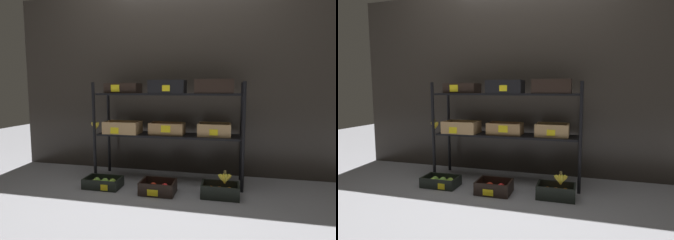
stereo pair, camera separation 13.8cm
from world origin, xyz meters
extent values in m
plane|color=gray|center=(0.00, 0.00, 0.00)|extent=(10.00, 10.00, 0.00)
cube|color=#2D2823|center=(0.00, 0.37, 1.04)|extent=(3.92, 0.12, 2.09)
cylinder|color=black|center=(-0.76, -0.17, 0.52)|extent=(0.03, 0.03, 1.05)
cylinder|color=black|center=(0.76, -0.17, 0.52)|extent=(0.03, 0.03, 1.05)
cylinder|color=black|center=(-0.76, 0.17, 0.52)|extent=(0.03, 0.03, 1.05)
cylinder|color=black|center=(0.76, 0.17, 0.52)|extent=(0.03, 0.03, 1.05)
cube|color=black|center=(0.00, 0.00, 0.49)|extent=(1.48, 0.32, 0.02)
cube|color=black|center=(0.00, 0.00, 0.92)|extent=(1.48, 0.32, 0.02)
cube|color=tan|center=(-0.49, -0.04, 0.51)|extent=(0.38, 0.23, 0.01)
cube|color=tan|center=(-0.49, -0.15, 0.57)|extent=(0.38, 0.02, 0.12)
cube|color=tan|center=(-0.49, 0.07, 0.57)|extent=(0.38, 0.02, 0.12)
cube|color=tan|center=(-0.67, -0.04, 0.57)|extent=(0.02, 0.20, 0.12)
cube|color=tan|center=(-0.31, -0.04, 0.57)|extent=(0.02, 0.20, 0.12)
sphere|color=#E5BE52|center=(-0.59, -0.07, 0.55)|extent=(0.07, 0.07, 0.07)
sphere|color=gold|center=(-0.49, -0.07, 0.55)|extent=(0.07, 0.07, 0.07)
sphere|color=gold|center=(-0.40, -0.07, 0.55)|extent=(0.07, 0.07, 0.07)
sphere|color=#D3BF52|center=(-0.58, -0.01, 0.55)|extent=(0.07, 0.07, 0.07)
sphere|color=#D0B651|center=(-0.50, -0.01, 0.55)|extent=(0.07, 0.07, 0.07)
sphere|color=#D3C44F|center=(-0.40, -0.01, 0.55)|extent=(0.07, 0.07, 0.07)
cube|color=yellow|center=(-0.54, -0.16, 0.55)|extent=(0.09, 0.01, 0.07)
cube|color=#A87F51|center=(-0.01, 0.00, 0.51)|extent=(0.36, 0.21, 0.01)
cube|color=#A87F51|center=(-0.01, -0.10, 0.57)|extent=(0.36, 0.02, 0.11)
cube|color=#A87F51|center=(-0.01, 0.09, 0.57)|extent=(0.36, 0.02, 0.11)
cube|color=#A87F51|center=(-0.18, 0.00, 0.57)|extent=(0.02, 0.18, 0.11)
cube|color=#A87F51|center=(0.16, 0.00, 0.57)|extent=(0.02, 0.18, 0.11)
sphere|color=orange|center=(-0.11, -0.04, 0.54)|extent=(0.06, 0.06, 0.06)
sphere|color=orange|center=(-0.04, -0.04, 0.54)|extent=(0.06, 0.06, 0.06)
sphere|color=orange|center=(0.03, -0.03, 0.54)|extent=(0.06, 0.06, 0.06)
sphere|color=orange|center=(0.10, -0.04, 0.54)|extent=(0.06, 0.06, 0.06)
sphere|color=orange|center=(-0.11, 0.02, 0.54)|extent=(0.06, 0.06, 0.06)
sphere|color=orange|center=(-0.04, 0.03, 0.54)|extent=(0.06, 0.06, 0.06)
sphere|color=orange|center=(0.02, 0.02, 0.54)|extent=(0.06, 0.06, 0.06)
sphere|color=orange|center=(0.10, 0.02, 0.54)|extent=(0.06, 0.06, 0.06)
cube|color=yellow|center=(0.00, -0.11, 0.57)|extent=(0.10, 0.01, 0.07)
cube|color=tan|center=(0.48, 0.02, 0.51)|extent=(0.33, 0.25, 0.01)
cube|color=tan|center=(0.48, -0.09, 0.57)|extent=(0.33, 0.02, 0.11)
cube|color=tan|center=(0.48, 0.14, 0.57)|extent=(0.33, 0.02, 0.11)
cube|color=tan|center=(0.33, 0.02, 0.57)|extent=(0.02, 0.22, 0.11)
cube|color=tan|center=(0.64, 0.02, 0.57)|extent=(0.02, 0.22, 0.11)
ellipsoid|color=tan|center=(0.41, -0.01, 0.56)|extent=(0.07, 0.07, 0.09)
ellipsoid|color=tan|center=(0.48, -0.01, 0.56)|extent=(0.07, 0.07, 0.09)
ellipsoid|color=tan|center=(0.55, -0.01, 0.56)|extent=(0.07, 0.07, 0.09)
ellipsoid|color=#AFC352|center=(0.40, 0.06, 0.56)|extent=(0.07, 0.07, 0.09)
ellipsoid|color=#B5B95D|center=(0.48, 0.06, 0.56)|extent=(0.07, 0.07, 0.09)
ellipsoid|color=#A8B64C|center=(0.56, 0.06, 0.56)|extent=(0.07, 0.07, 0.09)
cube|color=yellow|center=(0.48, -0.10, 0.55)|extent=(0.08, 0.01, 0.06)
cube|color=black|center=(-0.49, 0.00, 0.94)|extent=(0.36, 0.22, 0.01)
cube|color=black|center=(-0.49, -0.10, 0.99)|extent=(0.36, 0.02, 0.09)
cube|color=black|center=(-0.49, 0.10, 0.99)|extent=(0.36, 0.02, 0.09)
cube|color=black|center=(-0.66, 0.00, 0.99)|extent=(0.02, 0.19, 0.09)
cube|color=black|center=(-0.32, 0.00, 0.99)|extent=(0.02, 0.19, 0.09)
ellipsoid|color=brown|center=(-0.60, -0.03, 0.98)|extent=(0.05, 0.05, 0.07)
ellipsoid|color=brown|center=(-0.53, -0.03, 0.98)|extent=(0.05, 0.05, 0.07)
ellipsoid|color=brown|center=(-0.46, -0.04, 0.98)|extent=(0.05, 0.05, 0.07)
ellipsoid|color=brown|center=(-0.39, -0.03, 0.98)|extent=(0.05, 0.05, 0.07)
ellipsoid|color=brown|center=(-0.59, 0.04, 0.98)|extent=(0.05, 0.05, 0.07)
ellipsoid|color=brown|center=(-0.52, 0.03, 0.98)|extent=(0.05, 0.05, 0.07)
ellipsoid|color=brown|center=(-0.46, 0.03, 0.98)|extent=(0.05, 0.05, 0.07)
ellipsoid|color=brown|center=(-0.39, 0.03, 0.98)|extent=(0.05, 0.05, 0.07)
cube|color=yellow|center=(-0.54, -0.11, 0.98)|extent=(0.09, 0.01, 0.07)
cube|color=black|center=(0.01, -0.04, 0.94)|extent=(0.36, 0.22, 0.01)
cube|color=black|center=(0.01, -0.15, 1.00)|extent=(0.36, 0.02, 0.12)
cube|color=black|center=(0.01, 0.06, 1.00)|extent=(0.36, 0.02, 0.12)
cube|color=black|center=(-0.17, -0.04, 1.00)|extent=(0.02, 0.19, 0.12)
cube|color=black|center=(0.18, -0.04, 1.00)|extent=(0.02, 0.19, 0.12)
ellipsoid|color=yellow|center=(-0.10, -0.08, 0.98)|extent=(0.06, 0.06, 0.08)
ellipsoid|color=yellow|center=(-0.03, -0.08, 0.98)|extent=(0.06, 0.06, 0.08)
ellipsoid|color=yellow|center=(0.04, -0.07, 0.98)|extent=(0.06, 0.06, 0.08)
ellipsoid|color=yellow|center=(0.11, -0.08, 0.98)|extent=(0.06, 0.06, 0.08)
ellipsoid|color=yellow|center=(-0.10, -0.02, 0.98)|extent=(0.06, 0.06, 0.08)
ellipsoid|color=yellow|center=(-0.03, -0.02, 0.98)|extent=(0.06, 0.06, 0.08)
ellipsoid|color=yellow|center=(0.04, -0.01, 0.98)|extent=(0.06, 0.06, 0.08)
ellipsoid|color=yellow|center=(0.11, -0.01, 0.98)|extent=(0.06, 0.06, 0.08)
cube|color=yellow|center=(0.01, -0.16, 0.98)|extent=(0.08, 0.01, 0.06)
cube|color=black|center=(0.48, -0.03, 0.94)|extent=(0.37, 0.23, 0.01)
cube|color=black|center=(0.48, -0.14, 1.01)|extent=(0.37, 0.02, 0.12)
cube|color=black|center=(0.48, 0.08, 1.01)|extent=(0.37, 0.02, 0.12)
cube|color=black|center=(0.30, -0.03, 1.01)|extent=(0.02, 0.20, 0.12)
cube|color=black|center=(0.65, -0.03, 1.01)|extent=(0.02, 0.20, 0.12)
sphere|color=#6C2F5A|center=(0.36, -0.07, 0.97)|extent=(0.05, 0.05, 0.05)
sphere|color=#671C48|center=(0.42, -0.07, 0.97)|extent=(0.05, 0.05, 0.05)
sphere|color=#551D53|center=(0.47, -0.07, 0.97)|extent=(0.05, 0.05, 0.05)
sphere|color=#6A2B59|center=(0.53, -0.07, 0.97)|extent=(0.05, 0.05, 0.05)
sphere|color=#662E54|center=(0.59, -0.07, 0.97)|extent=(0.05, 0.05, 0.05)
sphere|color=#56254A|center=(0.36, 0.01, 0.97)|extent=(0.05, 0.05, 0.05)
sphere|color=#581E4D|center=(0.42, 0.01, 0.97)|extent=(0.05, 0.05, 0.05)
sphere|color=#5F1F57|center=(0.47, 0.01, 0.97)|extent=(0.05, 0.05, 0.05)
sphere|color=#692B57|center=(0.53, 0.01, 0.97)|extent=(0.05, 0.05, 0.05)
sphere|color=#60304D|center=(0.59, 0.01, 0.97)|extent=(0.05, 0.05, 0.05)
cylinder|color=brown|center=(-0.80, -0.08, 0.63)|extent=(0.02, 0.02, 0.02)
ellipsoid|color=yellow|center=(-0.82, -0.08, 0.58)|extent=(0.08, 0.03, 0.09)
ellipsoid|color=yellow|center=(-0.81, -0.09, 0.58)|extent=(0.06, 0.03, 0.09)
ellipsoid|color=yellow|center=(-0.80, -0.09, 0.58)|extent=(0.03, 0.03, 0.09)
ellipsoid|color=yellow|center=(-0.79, -0.07, 0.58)|extent=(0.06, 0.03, 0.09)
ellipsoid|color=yellow|center=(-0.78, -0.07, 0.58)|extent=(0.08, 0.03, 0.09)
cube|color=black|center=(-0.58, -0.35, 0.01)|extent=(0.36, 0.21, 0.01)
cube|color=black|center=(-0.58, -0.45, 0.06)|extent=(0.36, 0.02, 0.09)
cube|color=black|center=(-0.58, -0.25, 0.06)|extent=(0.36, 0.02, 0.09)
cube|color=black|center=(-0.76, -0.35, 0.06)|extent=(0.02, 0.18, 0.09)
cube|color=black|center=(-0.41, -0.35, 0.06)|extent=(0.02, 0.18, 0.09)
sphere|color=#93C53B|center=(-0.67, -0.38, 0.05)|extent=(0.07, 0.07, 0.07)
sphere|color=#80C744|center=(-0.58, -0.38, 0.05)|extent=(0.07, 0.07, 0.07)
sphere|color=#95BF39|center=(-0.50, -0.38, 0.05)|extent=(0.07, 0.07, 0.07)
sphere|color=#85BA45|center=(-0.67, -0.32, 0.05)|extent=(0.07, 0.07, 0.07)
sphere|color=#85BA47|center=(-0.58, -0.32, 0.05)|extent=(0.07, 0.07, 0.07)
sphere|color=#94BC3A|center=(-0.50, -0.32, 0.05)|extent=(0.07, 0.07, 0.07)
cube|color=yellow|center=(-0.52, -0.46, 0.04)|extent=(0.07, 0.00, 0.06)
cube|color=black|center=(-0.01, -0.37, 0.01)|extent=(0.33, 0.23, 0.01)
cube|color=black|center=(-0.01, -0.48, 0.07)|extent=(0.33, 0.02, 0.11)
cube|color=black|center=(-0.01, -0.27, 0.07)|extent=(0.33, 0.02, 0.11)
cube|color=black|center=(-0.17, -0.37, 0.07)|extent=(0.02, 0.20, 0.11)
cube|color=black|center=(0.14, -0.37, 0.07)|extent=(0.02, 0.20, 0.11)
sphere|color=red|center=(-0.07, -0.40, 0.05)|extent=(0.07, 0.07, 0.07)
sphere|color=red|center=(0.05, -0.41, 0.05)|extent=(0.07, 0.07, 0.07)
sphere|color=red|center=(-0.07, -0.34, 0.05)|extent=(0.07, 0.07, 0.07)
sphere|color=red|center=(0.05, -0.34, 0.05)|extent=(0.07, 0.07, 0.07)
cube|color=yellow|center=(-0.03, -0.49, 0.04)|extent=(0.10, 0.01, 0.06)
cube|color=black|center=(0.56, -0.34, 0.01)|extent=(0.34, 0.21, 0.01)
cube|color=black|center=(0.56, -0.43, 0.07)|extent=(0.34, 0.02, 0.11)
cube|color=black|center=(0.56, -0.24, 0.07)|extent=(0.34, 0.02, 0.11)
cube|color=black|center=(0.40, -0.34, 0.07)|extent=(0.02, 0.17, 0.11)
cube|color=black|center=(0.72, -0.34, 0.07)|extent=(0.02, 0.17, 0.11)
sphere|color=orange|center=(0.49, -0.36, 0.05)|extent=(0.07, 0.07, 0.07)
sphere|color=orange|center=(0.57, -0.37, 0.05)|extent=(0.07, 0.07, 0.07)
sphere|color=orange|center=(0.63, -0.36, 0.05)|extent=(0.07, 0.07, 0.07)
sphere|color=orange|center=(0.48, -0.31, 0.05)|extent=(0.07, 0.07, 0.07)
sphere|color=orange|center=(0.56, -0.31, 0.05)|extent=(0.07, 0.07, 0.07)
sphere|color=orange|center=(0.64, -0.31, 0.05)|extent=(0.07, 0.07, 0.07)
cylinder|color=brown|center=(0.60, -0.34, 0.23)|extent=(0.02, 0.02, 0.02)
ellipsoid|color=yellow|center=(0.58, -0.34, 0.17)|extent=(0.09, 0.03, 0.09)
ellipsoid|color=yellow|center=(0.58, -0.34, 0.17)|extent=(0.08, 0.03, 0.10)
ellipsoid|color=yellow|center=(0.59, -0.35, 0.17)|extent=(0.05, 0.03, 0.10)
ellipsoid|color=yellow|center=(0.60, -0.34, 0.17)|extent=(0.05, 0.03, 0.10)
ellipsoid|color=yellow|center=(0.62, -0.33, 0.17)|extent=(0.08, 0.03, 0.10)
ellipsoid|color=yellow|center=(0.62, -0.33, 0.17)|extent=(0.09, 0.03, 0.09)
camera|label=1|loc=(0.61, -2.72, 0.96)|focal=28.58mm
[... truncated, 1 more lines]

